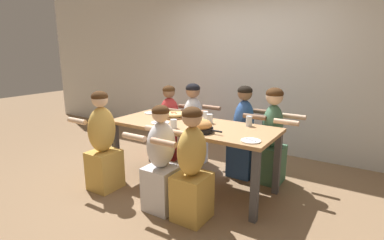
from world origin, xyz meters
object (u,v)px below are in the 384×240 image
(skillet_bowl, at_px, (201,127))
(empty_plate_b, at_px, (251,141))
(drinking_glass_a, at_px, (196,119))
(diner_far_right, at_px, (272,139))
(empty_plate_c, at_px, (160,123))
(diner_far_midleft, at_px, (193,127))
(diner_far_midright, at_px, (243,136))
(diner_near_left, at_px, (103,145))
(empty_plate_a, at_px, (151,113))
(drinking_glass_c, at_px, (174,124))
(drinking_glass_e, at_px, (209,119))
(drinking_glass_d, at_px, (206,116))
(diner_far_left, at_px, (170,126))
(diner_near_center, at_px, (162,164))
(diner_near_midright, at_px, (192,170))
(pizza_board_main, at_px, (174,115))
(drinking_glass_b, at_px, (249,122))

(skillet_bowl, distance_m, empty_plate_b, 0.58)
(drinking_glass_a, height_order, diner_far_right, diner_far_right)
(empty_plate_c, bearing_deg, diner_far_midleft, 92.60)
(diner_far_midright, relative_size, diner_near_left, 1.01)
(empty_plate_a, height_order, drinking_glass_c, drinking_glass_c)
(diner_near_left, bearing_deg, drinking_glass_e, -52.00)
(drinking_glass_d, bearing_deg, diner_far_left, 156.31)
(skillet_bowl, xyz_separation_m, diner_near_center, (-0.24, -0.40, -0.34))
(empty_plate_c, distance_m, diner_far_right, 1.40)
(drinking_glass_a, distance_m, diner_near_left, 1.14)
(diner_far_right, relative_size, diner_near_left, 1.01)
(drinking_glass_e, height_order, diner_far_right, diner_far_right)
(drinking_glass_e, bearing_deg, diner_far_left, 153.48)
(diner_near_midright, relative_size, diner_near_center, 1.02)
(drinking_glass_d, distance_m, diner_near_center, 0.95)
(drinking_glass_a, distance_m, diner_far_midright, 0.74)
(empty_plate_c, relative_size, diner_near_midright, 0.19)
(empty_plate_c, relative_size, drinking_glass_d, 2.01)
(pizza_board_main, xyz_separation_m, drinking_glass_e, (0.55, -0.04, 0.02))
(empty_plate_c, bearing_deg, diner_near_midright, -31.75)
(diner_near_center, bearing_deg, empty_plate_b, -65.52)
(diner_far_right, bearing_deg, empty_plate_a, -75.01)
(diner_far_midright, bearing_deg, empty_plate_a, -70.57)
(diner_far_midright, xyz_separation_m, diner_far_right, (0.38, 0.00, 0.01))
(diner_far_midleft, bearing_deg, diner_far_midright, 90.00)
(pizza_board_main, relative_size, drinking_glass_e, 3.15)
(drinking_glass_c, height_order, diner_far_right, diner_far_right)
(diner_near_midright, bearing_deg, drinking_glass_d, 22.14)
(empty_plate_a, xyz_separation_m, drinking_glass_b, (1.40, 0.07, 0.05))
(empty_plate_a, bearing_deg, skillet_bowl, -22.43)
(pizza_board_main, bearing_deg, drinking_glass_e, -3.69)
(diner_far_left, xyz_separation_m, diner_far_midright, (1.20, 0.00, 0.04))
(empty_plate_a, relative_size, drinking_glass_c, 1.87)
(diner_far_midleft, bearing_deg, empty_plate_b, 54.05)
(drinking_glass_b, bearing_deg, diner_near_center, -122.36)
(diner_far_left, bearing_deg, drinking_glass_e, 63.48)
(empty_plate_a, height_order, diner_far_right, diner_far_right)
(skillet_bowl, bearing_deg, empty_plate_c, 173.83)
(skillet_bowl, xyz_separation_m, drinking_glass_e, (-0.12, 0.38, -0.01))
(drinking_glass_a, bearing_deg, diner_far_midright, 55.80)
(drinking_glass_a, relative_size, drinking_glass_d, 1.09)
(skillet_bowl, distance_m, drinking_glass_b, 0.61)
(diner_near_left, bearing_deg, pizza_board_main, -29.04)
(empty_plate_b, xyz_separation_m, diner_near_midright, (-0.44, -0.37, -0.27))
(empty_plate_c, xyz_separation_m, diner_near_midright, (0.75, -0.46, -0.27))
(drinking_glass_c, xyz_separation_m, diner_near_left, (-0.78, -0.36, -0.28))
(drinking_glass_b, bearing_deg, diner_far_midleft, 160.30)
(diner_far_right, bearing_deg, pizza_board_main, -69.31)
(pizza_board_main, distance_m, empty_plate_a, 0.40)
(pizza_board_main, relative_size, empty_plate_a, 1.84)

